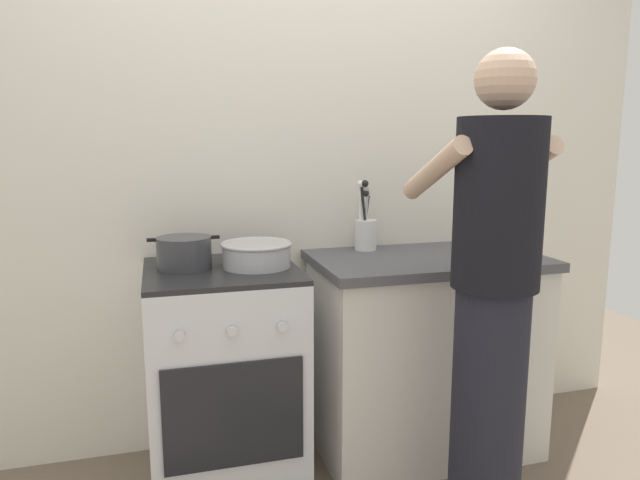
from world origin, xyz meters
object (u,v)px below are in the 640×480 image
Objects in this scene: stove_range at (225,375)px; mixing_bowl at (256,253)px; pot at (184,253)px; person at (493,298)px; utensil_crock at (365,230)px; oil_bottle at (478,230)px.

stove_range is 3.13× the size of mixing_bowl.
person is (1.02, -0.58, -0.10)m from pot.
oil_bottle is (0.44, -0.23, 0.02)m from utensil_crock.
stove_range is 0.52m from mixing_bowl.
oil_bottle is 0.60m from person.
stove_range is at bearing 147.98° from person.
person is at bearing -29.66° from pot.
stove_range is at bearing 178.79° from oil_bottle.
pot is at bearing 167.71° from stove_range.
stove_range is 3.22× the size of pot.
person reaches higher than oil_bottle.
stove_range is 0.53m from pot.
mixing_bowl is (0.14, -0.01, 0.50)m from stove_range.
utensil_crock reaches higher than oil_bottle.
utensil_crock is 0.80m from person.
stove_range is 1.12m from person.
pot reaches higher than stove_range.
oil_bottle is at bearing -1.21° from stove_range.
utensil_crock is at bearing 12.24° from pot.
utensil_crock is at bearing 152.35° from oil_bottle.
mixing_bowl is 0.99m from oil_bottle.
pot is at bearing 171.95° from mixing_bowl.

